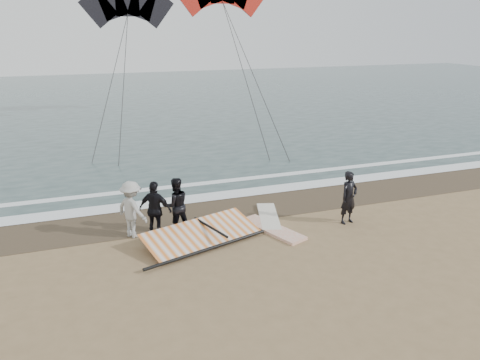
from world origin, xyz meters
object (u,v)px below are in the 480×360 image
(man_main, at_px, (349,197))
(board_cream, at_px, (269,217))
(sail_rig, at_px, (198,234))
(board_white, at_px, (272,229))

(man_main, bearing_deg, board_cream, 139.27)
(board_cream, height_order, sail_rig, sail_rig)
(board_white, xyz_separation_m, board_cream, (0.28, 1.01, 0.00))
(man_main, bearing_deg, sail_rig, 162.80)
(sail_rig, bearing_deg, board_white, -2.32)
(man_main, distance_m, sail_rig, 5.29)
(board_cream, relative_size, sail_rig, 0.59)
(board_white, relative_size, sail_rig, 0.61)
(board_white, bearing_deg, sail_rig, 156.96)
(board_white, distance_m, board_cream, 1.05)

